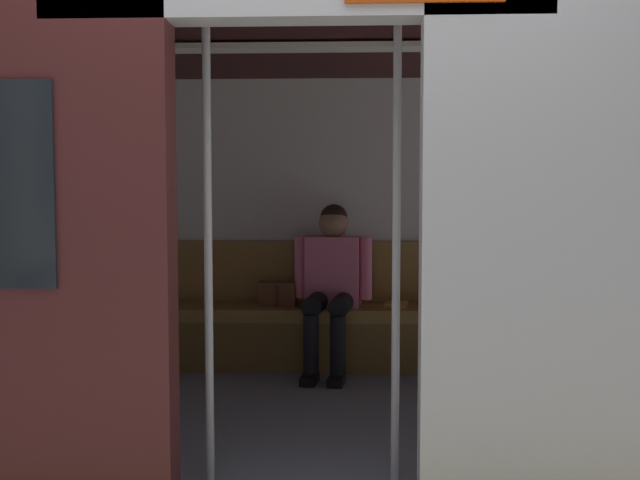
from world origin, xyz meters
The scene contains 7 objects.
train_car centered at (0.05, -1.31, 1.49)m, with size 6.40×2.97×2.21m.
bench_seat centered at (0.00, -2.46, 0.34)m, with size 3.03×0.44×0.45m.
person_seated centered at (-0.07, -2.41, 0.67)m, with size 0.55×0.71×1.18m.
handbag centered at (0.32, -2.51, 0.53)m, with size 0.26×0.15×0.17m.
book centered at (-0.53, -2.50, 0.46)m, with size 0.15×0.22×0.03m, color gold.
grab_pole_door centered at (0.40, -0.38, 1.04)m, with size 0.04×0.04×2.07m, color silver.
grab_pole_far centered at (-0.40, -0.45, 1.04)m, with size 0.04×0.04×2.07m, color silver.
Camera 1 is at (-0.21, 2.74, 1.28)m, focal length 41.52 mm.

